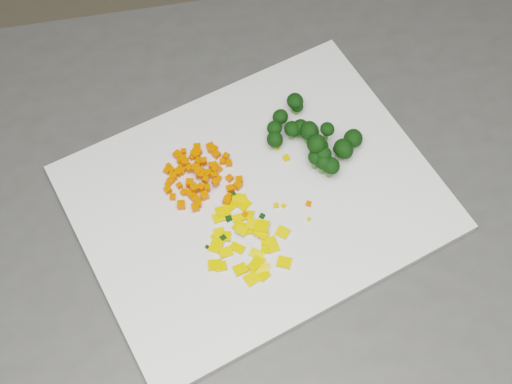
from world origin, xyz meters
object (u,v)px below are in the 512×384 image
counter_block (256,322)px  broccoli_pile (313,131)px  cutting_board (256,198)px  carrot_pile (202,174)px  pepper_pile (251,236)px

counter_block → broccoli_pile: broccoli_pile is taller
counter_block → cutting_board: (0.01, 0.01, 0.46)m
counter_block → carrot_pile: carrot_pile is taller
broccoli_pile → pepper_pile: bearing=-150.1°
cutting_board → carrot_pile: 0.08m
carrot_pile → broccoli_pile: size_ratio=0.83×
pepper_pile → carrot_pile: bearing=96.8°
cutting_board → pepper_pile: size_ratio=3.88×
cutting_board → counter_block: bearing=-117.9°
counter_block → cutting_board: bearing=62.1°
broccoli_pile → cutting_board: bearing=-162.9°
pepper_pile → broccoli_pile: bearing=29.9°
carrot_pile → pepper_pile: bearing=-83.2°
cutting_board → broccoli_pile: bearing=17.1°
cutting_board → pepper_pile: 0.06m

